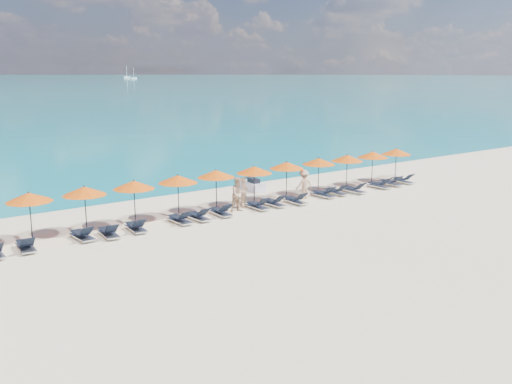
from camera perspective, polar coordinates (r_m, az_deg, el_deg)
ground at (r=28.43m, az=3.58°, el=-3.39°), size 1400.00×1400.00×0.00m
sailboat_near at (r=543.56m, az=-12.12°, el=11.11°), size 5.32×1.77×9.76m
sailboat_far at (r=599.16m, az=-12.78°, el=11.17°), size 6.80×2.27×12.46m
jetski at (r=36.69m, az=-0.36°, el=0.68°), size 1.04×2.26×0.78m
beachgoer_a at (r=32.01m, az=-1.20°, el=-0.03°), size 0.74×0.67×1.71m
beachgoer_b at (r=31.01m, az=-1.78°, el=-0.25°), size 0.94×0.57×1.90m
beachgoer_c at (r=34.20m, az=4.83°, el=0.76°), size 1.18×0.62×1.77m
umbrella_1 at (r=27.39m, az=-21.76°, el=-0.49°), size 2.10×2.10×2.28m
umbrella_2 at (r=27.97m, az=-16.78°, el=0.11°), size 2.10×2.10×2.28m
umbrella_3 at (r=28.84m, az=-12.12°, el=0.71°), size 2.10×2.10×2.28m
umbrella_4 at (r=29.96m, az=-7.82°, el=1.28°), size 2.10×2.10×2.28m
umbrella_5 at (r=31.30m, az=-4.02°, el=1.83°), size 2.10×2.10×2.28m
umbrella_6 at (r=32.46m, az=-0.18°, el=2.23°), size 2.10×2.10×2.28m
umbrella_7 at (r=34.06m, az=3.09°, el=2.68°), size 2.10×2.10×2.28m
umbrella_8 at (r=35.75m, az=6.30°, el=3.07°), size 2.10×2.10×2.28m
umbrella_9 at (r=37.32m, az=9.11°, el=3.37°), size 2.10×2.10×2.28m
umbrella_10 at (r=39.17m, az=11.60°, el=3.68°), size 2.10×2.10×2.28m
umbrella_11 at (r=41.02m, az=13.86°, el=3.94°), size 2.10×2.10×2.28m
lounger_2 at (r=26.36m, az=-22.03°, el=-4.98°), size 0.75×1.74×0.66m
lounger_3 at (r=27.18m, az=-16.97°, el=-4.12°), size 0.71×1.73×0.66m
lounger_4 at (r=27.30m, az=-14.51°, el=-3.90°), size 0.78×1.75×0.66m
lounger_5 at (r=27.93m, az=-11.91°, el=-3.41°), size 0.78×1.75×0.66m
lounger_6 at (r=29.00m, az=-7.63°, el=-2.68°), size 0.67×1.72×0.66m
lounger_7 at (r=29.49m, az=-5.82°, el=-2.38°), size 0.66×1.72×0.66m
lounger_8 at (r=30.31m, az=-3.54°, el=-1.95°), size 0.73×1.74×0.66m
lounger_9 at (r=31.63m, az=0.14°, el=-1.33°), size 0.63×1.70×0.66m
lounger_10 at (r=32.36m, az=1.80°, el=-1.03°), size 0.69×1.72×0.66m
lounger_11 at (r=33.01m, az=3.98°, el=-0.79°), size 0.67×1.72×0.66m
lounger_12 at (r=34.84m, az=6.75°, el=-0.16°), size 0.71×1.73×0.66m
lounger_13 at (r=35.63m, az=8.00°, el=0.08°), size 0.73×1.74×0.66m
lounger_14 at (r=36.36m, az=9.79°, el=0.26°), size 0.65×1.71×0.66m
lounger_15 at (r=38.16m, az=12.23°, el=0.72°), size 0.66×1.72×0.66m
lounger_16 at (r=39.14m, az=13.33°, el=0.95°), size 0.75×1.74×0.66m
lounger_17 at (r=40.19m, az=14.48°, el=1.17°), size 0.66×1.71×0.66m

